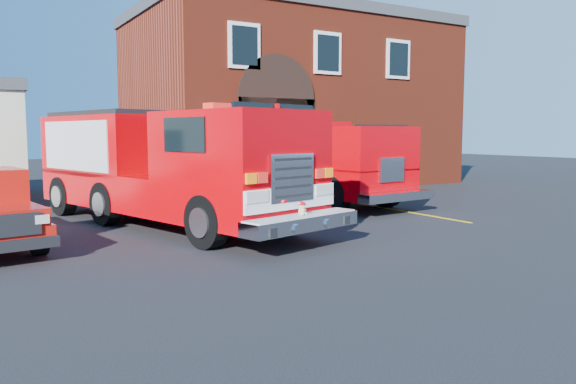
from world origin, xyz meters
TOP-DOWN VIEW (x-y plane):
  - ground at (0.00, 0.00)m, footprint 100.00×100.00m
  - parking_stripe_near at (6.50, 1.00)m, footprint 0.12×3.00m
  - parking_stripe_mid at (6.50, 4.00)m, footprint 0.12×3.00m
  - parking_stripe_far at (6.50, 7.00)m, footprint 0.12×3.00m
  - fire_station at (8.99, 13.98)m, footprint 15.20×10.20m
  - fire_engine at (-1.09, 3.72)m, footprint 5.48×10.86m
  - secondary_truck at (5.20, 6.43)m, footprint 3.81×9.44m

SIDE VIEW (x-z plane):
  - ground at x=0.00m, z-range 0.00..0.00m
  - parking_stripe_near at x=6.50m, z-range 0.00..0.01m
  - parking_stripe_mid at x=6.50m, z-range 0.00..0.01m
  - parking_stripe_far at x=6.50m, z-range 0.00..0.01m
  - secondary_truck at x=5.20m, z-range 0.13..3.11m
  - fire_engine at x=-1.09m, z-range 0.06..3.28m
  - fire_station at x=8.99m, z-range 0.03..8.48m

